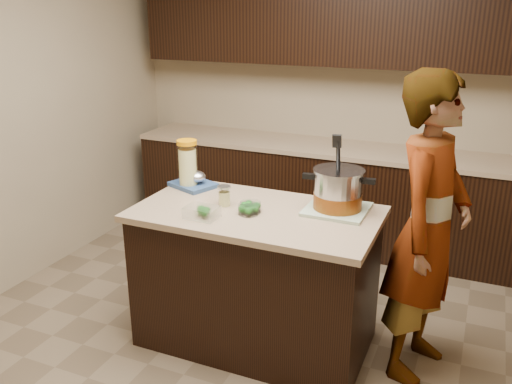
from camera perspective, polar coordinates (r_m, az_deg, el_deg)
ground_plane at (r=3.67m, az=-0.00°, el=-15.21°), size 4.00×4.00×0.00m
room_shell at (r=3.04m, az=-0.00°, el=12.44°), size 4.04×4.04×2.72m
back_cabinets at (r=4.81m, az=8.30°, el=5.40°), size 3.60×0.63×2.33m
island at (r=3.43m, az=-0.00°, el=-8.98°), size 1.46×0.81×0.90m
dish_towel at (r=3.28m, az=8.52°, el=-1.81°), size 0.36×0.36×0.02m
stock_pot at (r=3.24m, az=8.62°, el=0.03°), size 0.43×0.34×0.43m
lemonade_pitcher at (r=3.63m, az=-7.20°, el=2.70°), size 0.16×0.16×0.32m
mason_jar at (r=3.32m, az=-3.37°, el=-0.45°), size 0.09×0.09×0.13m
broccoli_tub_left at (r=3.22m, az=-0.59°, el=-1.63°), size 0.17×0.17×0.06m
broccoli_tub_right at (r=3.19m, az=-0.80°, el=-1.89°), size 0.13×0.13×0.06m
broccoli_tub_rect at (r=3.15m, az=-5.72°, el=-2.18°), size 0.19×0.14×0.07m
blue_tray at (r=3.68m, az=-6.53°, el=1.09°), size 0.35×0.31×0.11m
person at (r=3.17m, az=17.67°, el=-3.83°), size 0.56×0.72×1.77m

